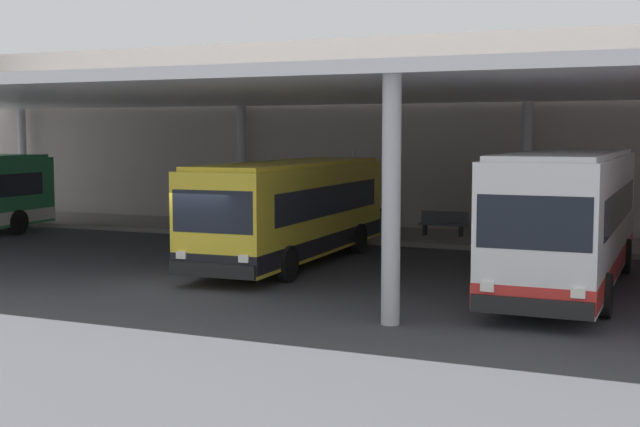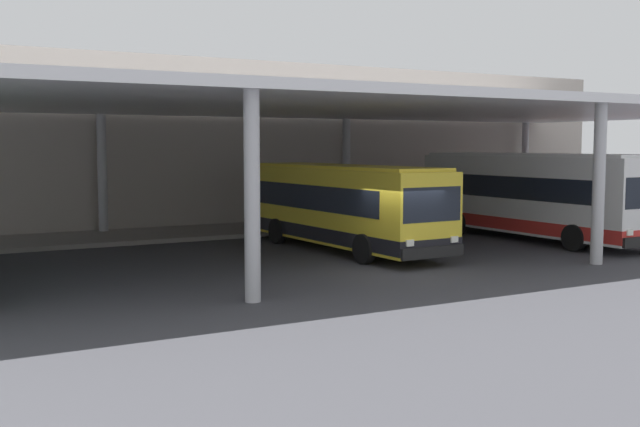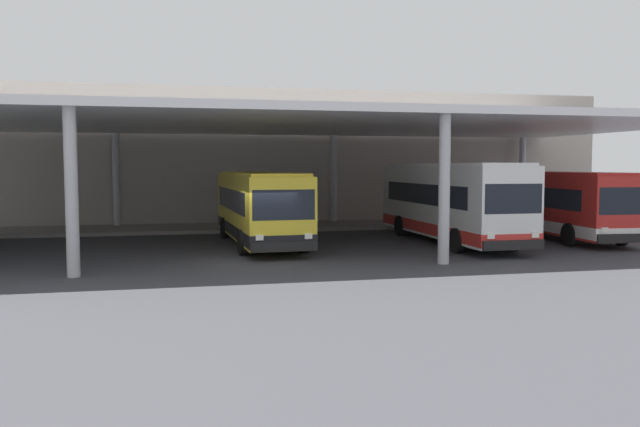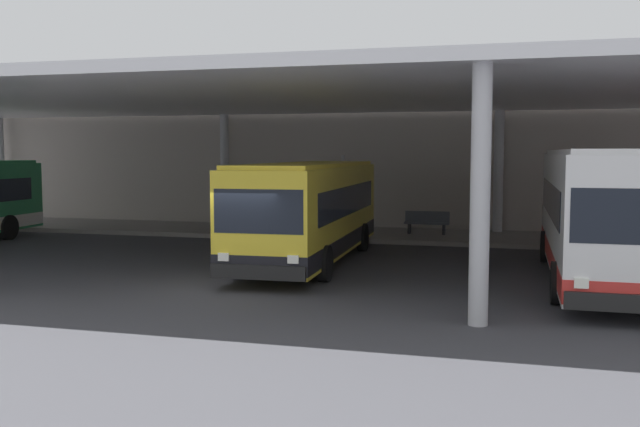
% 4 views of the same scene
% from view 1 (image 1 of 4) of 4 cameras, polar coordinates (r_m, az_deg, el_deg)
% --- Properties ---
extents(ground_plane, '(200.00, 200.00, 0.00)m').
position_cam_1_polar(ground_plane, '(23.10, -7.91, -4.74)').
color(ground_plane, '#3D3D42').
extents(platform_kerb, '(42.00, 4.50, 0.18)m').
position_cam_1_polar(platform_kerb, '(33.56, 2.59, -1.39)').
color(platform_kerb, gray).
rests_on(platform_kerb, ground).
extents(station_building_facade, '(48.00, 1.60, 8.03)m').
position_cam_1_polar(station_building_facade, '(36.39, 4.45, 5.32)').
color(station_building_facade, '#ADA399').
rests_on(station_building_facade, ground).
extents(canopy_shelter, '(40.00, 17.00, 5.55)m').
position_cam_1_polar(canopy_shelter, '(27.61, -2.05, 8.02)').
color(canopy_shelter, silver).
rests_on(canopy_shelter, ground).
extents(bus_second_bay, '(3.00, 10.62, 3.17)m').
position_cam_1_polar(bus_second_bay, '(26.53, -1.86, 0.22)').
color(bus_second_bay, yellow).
rests_on(bus_second_bay, ground).
extents(bus_middle_bay, '(2.74, 11.33, 3.57)m').
position_cam_1_polar(bus_middle_bay, '(23.12, 16.33, -0.29)').
color(bus_middle_bay, white).
rests_on(bus_middle_bay, ground).
extents(bench_waiting, '(1.80, 0.45, 0.92)m').
position_cam_1_polar(bench_waiting, '(32.51, 8.26, -0.64)').
color(bench_waiting, '#4C515B').
rests_on(bench_waiting, platform_kerb).
extents(trash_bin, '(0.52, 0.52, 0.98)m').
position_cam_1_polar(trash_bin, '(32.89, 3.88, -0.50)').
color(trash_bin, '#236638').
rests_on(trash_bin, platform_kerb).
extents(banner_sign, '(0.70, 0.12, 3.20)m').
position_cam_1_polar(banner_sign, '(32.61, 2.24, 1.75)').
color(banner_sign, '#B2B2B7').
rests_on(banner_sign, platform_kerb).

